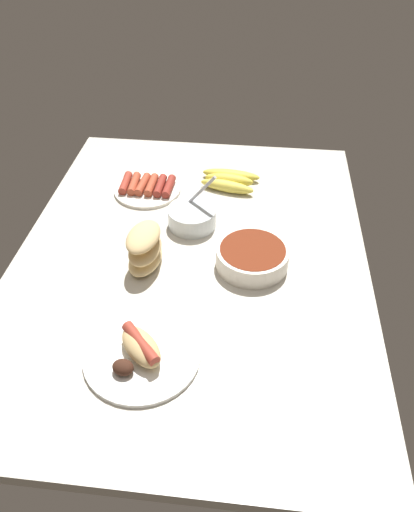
{
  "coord_description": "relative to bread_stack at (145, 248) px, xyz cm",
  "views": [
    {
      "loc": [
        -93.26,
        -14.61,
        82.28
      ],
      "look_at": [
        -3.05,
        -4.55,
        3.0
      ],
      "focal_mm": 34.12,
      "sensor_mm": 36.0,
      "label": 1
    }
  ],
  "objects": [
    {
      "name": "ground_plane",
      "position": [
        4.68,
        -10.65,
        -6.9
      ],
      "size": [
        120.0,
        90.0,
        3.0
      ],
      "primitive_type": "cube",
      "color": "beige"
    },
    {
      "name": "bowl_coleslaw",
      "position": [
        17.71,
        -9.29,
        -2.43
      ],
      "size": [
        13.19,
        13.36,
        15.09
      ],
      "color": "silver",
      "rests_on": "ground_plane"
    },
    {
      "name": "bowl_chili",
      "position": [
        2.93,
        -26.37,
        -2.53
      ],
      "size": [
        18.07,
        18.07,
        5.25
      ],
      "color": "white",
      "rests_on": "ground_plane"
    },
    {
      "name": "plate_sausages",
      "position": [
        33.03,
        6.51,
        -4.11
      ],
      "size": [
        20.08,
        20.08,
        3.43
      ],
      "color": "white",
      "rests_on": "ground_plane"
    },
    {
      "name": "plate_hotdog_assembled",
      "position": [
        -28.25,
        -4.86,
        -3.73
      ],
      "size": [
        24.46,
        24.46,
        5.61
      ],
      "color": "white",
      "rests_on": "ground_plane"
    },
    {
      "name": "banana_bunch",
      "position": [
        39.08,
        -17.85,
        -3.68
      ],
      "size": [
        13.2,
        18.34,
        3.7
      ],
      "color": "gold",
      "rests_on": "ground_plane"
    },
    {
      "name": "bread_stack",
      "position": [
        0.0,
        0.0,
        0.0
      ],
      "size": [
        13.89,
        9.39,
        10.8
      ],
      "color": "#E5C689",
      "rests_on": "ground_plane"
    }
  ]
}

